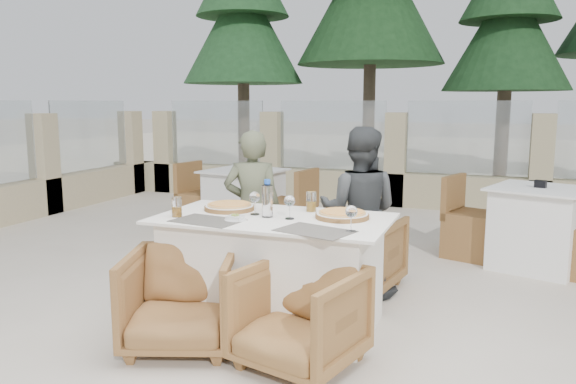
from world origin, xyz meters
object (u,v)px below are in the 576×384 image
(wine_glass_centre, at_px, (255,202))
(armchair_near_left, at_px, (181,299))
(armchair_near_right, at_px, (299,317))
(diner_right, at_px, (359,211))
(armchair_far_left, at_px, (272,249))
(armchair_far_right, at_px, (358,252))
(dining_table, at_px, (273,271))
(bg_table_b, at_px, (537,228))
(water_bottle, at_px, (267,198))
(wine_glass_near, at_px, (290,206))
(pizza_right, at_px, (342,215))
(diner_left, at_px, (253,209))
(olive_dish, at_px, (235,217))
(wine_glass_corner, at_px, (351,217))
(bg_table_a, at_px, (244,202))
(pizza_left, at_px, (229,207))
(beer_glass_left, at_px, (177,207))
(beer_glass_right, at_px, (311,202))

(wine_glass_centre, xyz_separation_m, armchair_near_left, (-0.26, -0.59, -0.55))
(armchair_near_right, distance_m, diner_right, 1.45)
(armchair_far_left, height_order, armchair_far_right, armchair_far_right)
(dining_table, height_order, bg_table_b, same)
(armchair_near_right, bearing_deg, water_bottle, 143.06)
(water_bottle, relative_size, bg_table_b, 0.16)
(wine_glass_near, bearing_deg, dining_table, 170.62)
(armchair_far_left, bearing_deg, wine_glass_near, 105.70)
(water_bottle, height_order, wine_glass_near, water_bottle)
(armchair_near_left, distance_m, bg_table_b, 3.48)
(pizza_right, xyz_separation_m, water_bottle, (-0.50, -0.14, 0.11))
(wine_glass_near, bearing_deg, diner_left, 128.97)
(armchair_far_right, xyz_separation_m, armchair_near_left, (-0.79, -1.52, 0.01))
(olive_dish, distance_m, armchair_far_left, 1.21)
(armchair_far_left, distance_m, diner_left, 0.43)
(wine_glass_near, relative_size, wine_glass_corner, 1.00)
(bg_table_a, bearing_deg, armchair_near_left, -63.88)
(armchair_far_left, xyz_separation_m, diner_left, (-0.10, -0.17, 0.38))
(dining_table, distance_m, armchair_near_left, 0.70)
(water_bottle, distance_m, armchair_far_right, 1.22)
(wine_glass_near, bearing_deg, pizza_left, 163.81)
(beer_glass_left, bearing_deg, beer_glass_right, 31.56)
(wine_glass_near, bearing_deg, beer_glass_right, 79.59)
(pizza_left, distance_m, bg_table_a, 2.49)
(beer_glass_left, xyz_separation_m, bg_table_a, (-0.69, 2.62, -0.45))
(wine_glass_corner, bearing_deg, water_bottle, 159.91)
(armchair_far_right, xyz_separation_m, diner_left, (-0.86, -0.24, 0.36))
(beer_glass_right, distance_m, diner_right, 0.63)
(beer_glass_left, xyz_separation_m, diner_left, (0.15, 0.94, -0.17))
(beer_glass_left, distance_m, armchair_near_left, 0.66)
(armchair_near_left, xyz_separation_m, diner_right, (0.82, 1.40, 0.37))
(wine_glass_centre, xyz_separation_m, armchair_far_left, (-0.22, 0.86, -0.58))
(pizza_left, height_order, diner_right, diner_right)
(armchair_far_left, xyz_separation_m, armchair_far_right, (0.76, 0.07, 0.03))
(water_bottle, xyz_separation_m, armchair_near_left, (-0.37, -0.55, -0.58))
(wine_glass_centre, height_order, bg_table_a, wine_glass_centre)
(wine_glass_corner, bearing_deg, olive_dish, 176.01)
(pizza_right, relative_size, beer_glass_right, 2.56)
(armchair_near_left, relative_size, armchair_near_right, 1.04)
(beer_glass_right, xyz_separation_m, bg_table_b, (1.64, 1.82, -0.46))
(beer_glass_left, bearing_deg, armchair_near_right, -18.20)
(wine_glass_corner, xyz_separation_m, armchair_far_left, (-0.98, 1.14, -0.58))
(beer_glass_left, relative_size, armchair_far_left, 0.22)
(pizza_right, bearing_deg, olive_dish, -154.03)
(pizza_right, bearing_deg, armchair_near_right, -96.17)
(bg_table_a, xyz_separation_m, bg_table_b, (3.15, -0.30, 0.00))
(bg_table_b, bearing_deg, armchair_near_left, -111.39)
(water_bottle, relative_size, olive_dish, 2.38)
(dining_table, distance_m, armchair_far_right, 1.04)
(wine_glass_corner, xyz_separation_m, bg_table_a, (-1.94, 2.65, -0.48))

